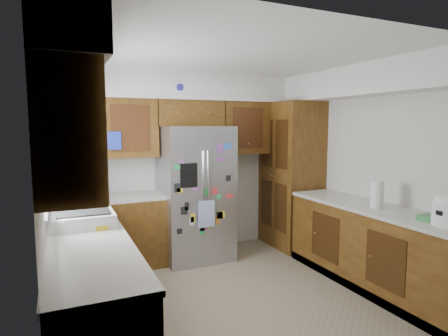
{
  "coord_description": "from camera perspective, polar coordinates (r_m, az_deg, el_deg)",
  "views": [
    {
      "loc": [
        -1.69,
        -3.5,
        1.81
      ],
      "look_at": [
        0.04,
        0.35,
        1.33
      ],
      "focal_mm": 30.0,
      "sensor_mm": 36.0,
      "label": 1
    }
  ],
  "objects": [
    {
      "name": "paper_towel",
      "position": [
        4.36,
        22.3,
        -3.72
      ],
      "size": [
        0.14,
        0.14,
        0.3
      ],
      "primitive_type": "cylinder",
      "color": "white",
      "rests_on": "right_counter_run"
    },
    {
      "name": "room_shell",
      "position": [
        4.18,
        -1.91,
        6.66
      ],
      "size": [
        3.64,
        3.24,
        2.52
      ],
      "color": "beige",
      "rests_on": "ground"
    },
    {
      "name": "sink_assembly",
      "position": [
        3.69,
        -20.75,
        -6.8
      ],
      "size": [
        0.52,
        0.71,
        0.37
      ],
      "color": "white",
      "rests_on": "left_counter_run"
    },
    {
      "name": "floor",
      "position": [
        4.29,
        1.52,
        -18.48
      ],
      "size": [
        3.6,
        3.6,
        0.0
      ],
      "primitive_type": "plane",
      "color": "gray",
      "rests_on": "ground"
    },
    {
      "name": "fridge",
      "position": [
        5.08,
        -4.38,
        -3.84
      ],
      "size": [
        0.9,
        0.79,
        1.8
      ],
      "color": "#949498",
      "rests_on": "ground"
    },
    {
      "name": "left_counter_clutter",
      "position": [
        4.39,
        -21.2,
        -3.9
      ],
      "size": [
        0.38,
        0.89,
        0.38
      ],
      "color": "black",
      "rests_on": "left_counter_run"
    },
    {
      "name": "bridge_cabinet",
      "position": [
        5.21,
        -5.33,
        8.28
      ],
      "size": [
        0.96,
        0.34,
        0.35
      ],
      "primitive_type": "cube",
      "color": "#45270D",
      "rests_on": "fridge"
    },
    {
      "name": "fridge_top_items",
      "position": [
        5.18,
        -5.9,
        11.72
      ],
      "size": [
        0.63,
        0.36,
        0.31
      ],
      "color": "#25259A",
      "rests_on": "bridge_cabinet"
    },
    {
      "name": "left_counter_run",
      "position": [
        3.8,
        -18.17,
        -15.15
      ],
      "size": [
        1.36,
        3.2,
        0.92
      ],
      "color": "#45270D",
      "rests_on": "ground"
    },
    {
      "name": "right_counter_run",
      "position": [
        4.61,
        21.7,
        -11.51
      ],
      "size": [
        0.63,
        2.25,
        0.92
      ],
      "color": "#45270D",
      "rests_on": "ground"
    },
    {
      "name": "pantry",
      "position": [
        5.69,
        10.17,
        -1.04
      ],
      "size": [
        0.6,
        0.9,
        2.15
      ],
      "primitive_type": "cube",
      "color": "#45270D",
      "rests_on": "ground"
    }
  ]
}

